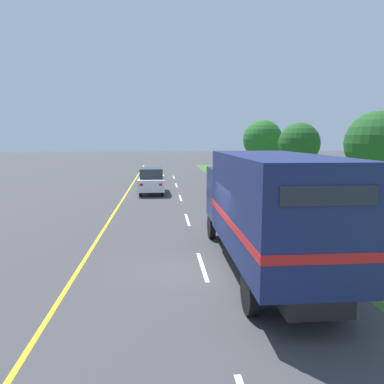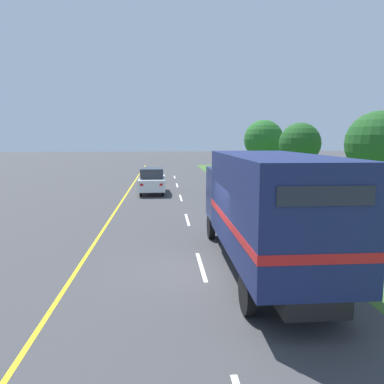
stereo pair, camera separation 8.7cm
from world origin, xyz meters
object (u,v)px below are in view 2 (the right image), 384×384
object	(u,v)px
horse_trailer_truck	(264,206)
roadside_tree_near	(379,144)
lead_car_white	(152,180)
roadside_tree_mid	(300,144)
delineator_post	(351,253)
highway_sign	(342,191)
roadside_tree_far	(264,140)

from	to	relation	value
horse_trailer_truck	roadside_tree_near	xyz separation A→B (m)	(8.89, 9.44, 1.62)
lead_car_white	roadside_tree_mid	bearing A→B (deg)	2.07
roadside_tree_mid	delineator_post	world-z (taller)	roadside_tree_mid
horse_trailer_truck	delineator_post	distance (m)	3.00
delineator_post	highway_sign	bearing A→B (deg)	67.88
lead_car_white	roadside_tree_far	world-z (taller)	roadside_tree_far
roadside_tree_near	roadside_tree_far	world-z (taller)	roadside_tree_far
lead_car_white	roadside_tree_far	distance (m)	13.83
highway_sign	roadside_tree_mid	bearing A→B (deg)	77.36
horse_trailer_truck	roadside_tree_mid	xyz separation A→B (m)	(7.06, 16.38, 1.53)
roadside_tree_near	delineator_post	bearing A→B (deg)	-123.39
lead_car_white	highway_sign	size ratio (longest dim) A/B	1.50
horse_trailer_truck	lead_car_white	xyz separation A→B (m)	(-3.63, 15.99, -1.02)
horse_trailer_truck	roadside_tree_far	bearing A→B (deg)	75.00
lead_car_white	roadside_tree_mid	world-z (taller)	roadside_tree_mid
horse_trailer_truck	roadside_tree_near	size ratio (longest dim) A/B	1.60
roadside_tree_far	lead_car_white	bearing A→B (deg)	-139.40
roadside_tree_near	roadside_tree_far	distance (m)	15.53
horse_trailer_truck	roadside_tree_far	distance (m)	25.74
roadside_tree_far	highway_sign	bearing A→B (deg)	-96.46
highway_sign	roadside_tree_mid	size ratio (longest dim) A/B	0.56
highway_sign	roadside_tree_near	world-z (taller)	roadside_tree_near
horse_trailer_truck	roadside_tree_far	world-z (taller)	roadside_tree_far
roadside_tree_near	roadside_tree_mid	xyz separation A→B (m)	(-1.83, 6.94, -0.09)
highway_sign	delineator_post	world-z (taller)	highway_sign
horse_trailer_truck	highway_sign	bearing A→B (deg)	43.26
roadside_tree_mid	roadside_tree_near	bearing A→B (deg)	-75.26
highway_sign	delineator_post	size ratio (longest dim) A/B	2.92
horse_trailer_truck	roadside_tree_far	xyz separation A→B (m)	(6.65, 24.80, 1.80)
horse_trailer_truck	lead_car_white	bearing A→B (deg)	102.80
roadside_tree_far	delineator_post	world-z (taller)	roadside_tree_far
lead_car_white	roadside_tree_near	world-z (taller)	roadside_tree_near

